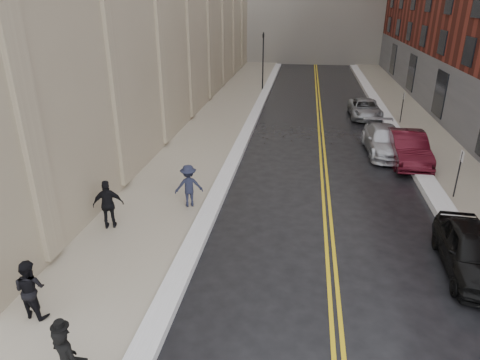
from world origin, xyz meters
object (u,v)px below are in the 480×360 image
(car_maroon, at_px, (407,148))
(pedestrian_c, at_px, (108,204))
(car_silver_far, at_px, (365,109))
(car_silver_near, at_px, (385,141))
(pedestrian_a, at_px, (30,289))
(pedestrian_b, at_px, (189,186))
(car_black, at_px, (473,251))

(car_maroon, height_order, pedestrian_c, pedestrian_c)
(pedestrian_c, bearing_deg, car_silver_far, -140.46)
(car_silver_near, bearing_deg, car_maroon, -57.53)
(car_silver_near, height_order, pedestrian_a, pedestrian_a)
(car_maroon, relative_size, car_silver_far, 1.06)
(pedestrian_b, height_order, pedestrian_c, pedestrian_c)
(pedestrian_a, height_order, pedestrian_c, pedestrian_c)
(pedestrian_a, height_order, pedestrian_b, pedestrian_b)
(car_silver_near, height_order, pedestrian_b, pedestrian_b)
(car_maroon, xyz_separation_m, pedestrian_b, (-9.91, -6.97, 0.23))
(car_silver_near, height_order, pedestrian_c, pedestrian_c)
(car_maroon, xyz_separation_m, car_silver_near, (-0.94, 1.34, -0.08))
(car_black, distance_m, car_silver_far, 19.15)
(car_silver_near, bearing_deg, pedestrian_a, -128.96)
(pedestrian_b, bearing_deg, car_silver_near, -157.43)
(car_maroon, height_order, car_silver_near, car_maroon)
(car_black, bearing_deg, pedestrian_c, 179.45)
(pedestrian_a, relative_size, pedestrian_c, 0.91)
(pedestrian_b, bearing_deg, car_maroon, -165.12)
(car_maroon, height_order, pedestrian_a, pedestrian_a)
(car_silver_near, xyz_separation_m, car_silver_far, (-0.17, 7.86, -0.09))
(car_silver_near, xyz_separation_m, pedestrian_c, (-11.41, -10.51, 0.36))
(car_maroon, bearing_deg, pedestrian_a, -131.71)
(car_silver_far, bearing_deg, car_maroon, -84.11)
(car_silver_near, bearing_deg, car_silver_far, 88.84)
(car_maroon, bearing_deg, pedestrian_b, -145.26)
(car_silver_far, relative_size, pedestrian_a, 2.69)
(car_black, bearing_deg, pedestrian_b, 166.40)
(pedestrian_b, bearing_deg, car_silver_far, -138.81)
(car_maroon, height_order, pedestrian_b, pedestrian_b)
(pedestrian_b, distance_m, pedestrian_c, 3.28)
(car_black, xyz_separation_m, pedestrian_b, (-9.91, 2.94, 0.29))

